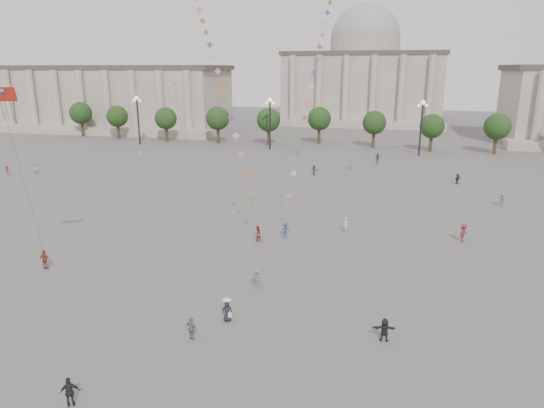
# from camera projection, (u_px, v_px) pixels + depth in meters

# --- Properties ---
(ground) EXTENTS (360.00, 360.00, 0.00)m
(ground) POSITION_uv_depth(u_px,v_px,m) (236.00, 322.00, 32.67)
(ground) COLOR #595753
(ground) RESTS_ON ground
(hall_west) EXTENTS (84.00, 26.22, 17.20)m
(hall_west) POSITION_uv_depth(u_px,v_px,m) (82.00, 98.00, 135.29)
(hall_west) COLOR gray
(hall_west) RESTS_ON ground
(hall_central) EXTENTS (48.30, 34.30, 35.50)m
(hall_central) POSITION_uv_depth(u_px,v_px,m) (363.00, 75.00, 149.65)
(hall_central) COLOR gray
(hall_central) RESTS_ON ground
(tree_row) EXTENTS (137.12, 5.12, 8.00)m
(tree_row) POSITION_uv_depth(u_px,v_px,m) (346.00, 122.00, 104.15)
(tree_row) COLOR #322419
(tree_row) RESTS_ON ground
(lamp_post_far_west) EXTENTS (2.00, 0.90, 10.65)m
(lamp_post_far_west) POSITION_uv_depth(u_px,v_px,m) (138.00, 111.00, 106.40)
(lamp_post_far_west) COLOR #262628
(lamp_post_far_west) RESTS_ON ground
(lamp_post_mid_west) EXTENTS (2.00, 0.90, 10.65)m
(lamp_post_mid_west) POSITION_uv_depth(u_px,v_px,m) (270.00, 114.00, 99.56)
(lamp_post_mid_west) COLOR #262628
(lamp_post_mid_west) RESTS_ON ground
(lamp_post_mid_east) EXTENTS (2.00, 0.90, 10.65)m
(lamp_post_mid_east) POSITION_uv_depth(u_px,v_px,m) (422.00, 118.00, 92.72)
(lamp_post_mid_east) COLOR #262628
(lamp_post_mid_east) RESTS_ON ground
(person_crowd_0) EXTENTS (1.21, 0.99, 1.92)m
(person_crowd_0) POSITION_uv_depth(u_px,v_px,m) (377.00, 158.00, 86.59)
(person_crowd_0) COLOR navy
(person_crowd_0) RESTS_ON ground
(person_crowd_1) EXTENTS (1.06, 0.96, 1.80)m
(person_crowd_1) POSITION_uv_depth(u_px,v_px,m) (36.00, 168.00, 78.12)
(person_crowd_1) COLOR silver
(person_crowd_1) RESTS_ON ground
(person_crowd_2) EXTENTS (0.93, 1.15, 1.56)m
(person_crowd_2) POSITION_uv_depth(u_px,v_px,m) (7.00, 170.00, 77.37)
(person_crowd_2) COLOR maroon
(person_crowd_2) RESTS_ON ground
(person_crowd_3) EXTENTS (1.47, 0.63, 1.54)m
(person_crowd_3) POSITION_uv_depth(u_px,v_px,m) (384.00, 330.00, 30.24)
(person_crowd_3) COLOR black
(person_crowd_3) RESTS_ON ground
(person_crowd_4) EXTENTS (1.39, 1.69, 1.81)m
(person_crowd_4) POSITION_uv_depth(u_px,v_px,m) (350.00, 164.00, 81.72)
(person_crowd_4) COLOR silver
(person_crowd_4) RESTS_ON ground
(person_crowd_6) EXTENTS (1.17, 0.82, 1.65)m
(person_crowd_6) POSITION_uv_depth(u_px,v_px,m) (257.00, 278.00, 37.49)
(person_crowd_6) COLOR slate
(person_crowd_6) RESTS_ON ground
(person_crowd_7) EXTENTS (1.39, 1.48, 1.66)m
(person_crowd_7) POSITION_uv_depth(u_px,v_px,m) (502.00, 200.00, 59.89)
(person_crowd_7) COLOR #BCBBB7
(person_crowd_7) RESTS_ON ground
(person_crowd_8) EXTENTS (1.25, 1.37, 1.85)m
(person_crowd_8) POSITION_uv_depth(u_px,v_px,m) (463.00, 233.00, 47.48)
(person_crowd_8) COLOR maroon
(person_crowd_8) RESTS_ON ground
(person_crowd_9) EXTENTS (1.31, 1.33, 1.53)m
(person_crowd_9) POSITION_uv_depth(u_px,v_px,m) (458.00, 179.00, 71.30)
(person_crowd_9) COLOR black
(person_crowd_9) RESTS_ON ground
(person_crowd_10) EXTENTS (0.64, 0.67, 1.54)m
(person_crowd_10) POSITION_uv_depth(u_px,v_px,m) (140.00, 155.00, 90.43)
(person_crowd_10) COLOR silver
(person_crowd_10) RESTS_ON ground
(person_crowd_12) EXTENTS (1.45, 1.25, 1.58)m
(person_crowd_12) POSITION_uv_depth(u_px,v_px,m) (314.00, 170.00, 77.34)
(person_crowd_12) COLOR slate
(person_crowd_12) RESTS_ON ground
(person_crowd_13) EXTENTS (0.69, 0.69, 1.62)m
(person_crowd_13) POSITION_uv_depth(u_px,v_px,m) (346.00, 225.00, 50.29)
(person_crowd_13) COLOR silver
(person_crowd_13) RESTS_ON ground
(tourist_0) EXTENTS (1.01, 0.46, 1.70)m
(tourist_0) POSITION_uv_depth(u_px,v_px,m) (45.00, 260.00, 41.09)
(tourist_0) COLOR brown
(tourist_0) RESTS_ON ground
(tourist_3) EXTENTS (0.98, 0.66, 1.54)m
(tourist_3) POSITION_uv_depth(u_px,v_px,m) (192.00, 329.00, 30.37)
(tourist_3) COLOR slate
(tourist_3) RESTS_ON ground
(tourist_4) EXTENTS (1.02, 0.84, 1.63)m
(tourist_4) POSITION_uv_depth(u_px,v_px,m) (70.00, 392.00, 24.36)
(tourist_4) COLOR black
(tourist_4) RESTS_ON ground
(kite_flyer_0) EXTENTS (0.98, 0.98, 1.60)m
(kite_flyer_0) POSITION_uv_depth(u_px,v_px,m) (257.00, 234.00, 47.67)
(kite_flyer_0) COLOR maroon
(kite_flyer_0) RESTS_ON ground
(kite_flyer_1) EXTENTS (1.18, 1.22, 1.67)m
(kite_flyer_1) POSITION_uv_depth(u_px,v_px,m) (286.00, 230.00, 48.64)
(kite_flyer_1) COLOR navy
(kite_flyer_1) RESTS_ON ground
(hat_person) EXTENTS (0.81, 0.63, 1.69)m
(hat_person) POSITION_uv_depth(u_px,v_px,m) (227.00, 310.00, 32.62)
(hat_person) COLOR black
(hat_person) RESTS_ON ground
(dragon_kite) EXTENTS (2.21, 2.28, 13.84)m
(dragon_kite) POSITION_uv_depth(u_px,v_px,m) (1.00, 105.00, 34.48)
(dragon_kite) COLOR red
(dragon_kite) RESTS_ON ground
(kite_train_west) EXTENTS (25.55, 36.25, 61.27)m
(kite_train_west) POSITION_uv_depth(u_px,v_px,m) (196.00, 5.00, 62.41)
(kite_train_west) COLOR #3F3F3F
(kite_train_west) RESTS_ON ground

